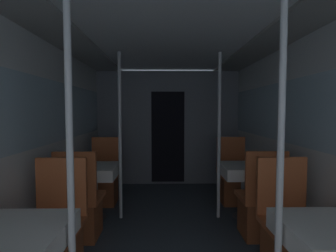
{
  "coord_description": "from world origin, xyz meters",
  "views": [
    {
      "loc": [
        -0.07,
        -0.87,
        1.44
      ],
      "look_at": [
        -0.02,
        2.42,
        1.24
      ],
      "focal_mm": 28.0,
      "sensor_mm": 36.0,
      "label": 1
    }
  ],
  "objects": [
    {
      "name": "chair_right_far_0",
      "position": [
        1.01,
        1.31,
        0.3
      ],
      "size": [
        0.45,
        0.45,
        1.01
      ],
      "rotation": [
        0.0,
        0.0,
        3.14
      ],
      "color": "brown",
      "rests_on": "ground_plane"
    },
    {
      "name": "chair_left_far_0",
      "position": [
        -1.01,
        1.31,
        0.3
      ],
      "size": [
        0.45,
        0.45,
        1.01
      ],
      "rotation": [
        0.0,
        0.0,
        3.14
      ],
      "color": "brown",
      "rests_on": "ground_plane"
    },
    {
      "name": "chair_right_far_1",
      "position": [
        1.01,
        3.15,
        0.3
      ],
      "size": [
        0.45,
        0.45,
        1.01
      ],
      "rotation": [
        0.0,
        0.0,
        3.14
      ],
      "color": "brown",
      "rests_on": "ground_plane"
    },
    {
      "name": "chair_left_far_1",
      "position": [
        -1.01,
        3.15,
        0.3
      ],
      "size": [
        0.45,
        0.45,
        1.01
      ],
      "rotation": [
        0.0,
        0.0,
        3.14
      ],
      "color": "brown",
      "rests_on": "ground_plane"
    },
    {
      "name": "wall_right",
      "position": [
        1.39,
        1.87,
        1.15
      ],
      "size": [
        0.05,
        6.55,
        2.2
      ],
      "color": "silver",
      "rests_on": "ground_plane"
    },
    {
      "name": "dining_table_left_1",
      "position": [
        -1.01,
        2.58,
        0.6
      ],
      "size": [
        0.62,
        0.62,
        0.71
      ],
      "color": "#4C4C51",
      "rests_on": "ground_plane"
    },
    {
      "name": "support_pole_right_0",
      "position": [
        0.66,
        0.75,
        1.1
      ],
      "size": [
        0.04,
        0.04,
        2.2
      ],
      "color": "silver",
      "rests_on": "ground_plane"
    },
    {
      "name": "ceiling_panel",
      "position": [
        0.0,
        1.87,
        2.24
      ],
      "size": [
        2.79,
        6.55,
        0.07
      ],
      "color": "silver",
      "rests_on": "wall_left"
    },
    {
      "name": "support_pole_right_1",
      "position": [
        0.66,
        2.58,
        1.1
      ],
      "size": [
        0.04,
        0.04,
        2.2
      ],
      "color": "silver",
      "rests_on": "ground_plane"
    },
    {
      "name": "chair_left_near_1",
      "position": [
        -1.01,
        2.02,
        0.3
      ],
      "size": [
        0.45,
        0.45,
        1.01
      ],
      "color": "brown",
      "rests_on": "ground_plane"
    },
    {
      "name": "dining_table_right_1",
      "position": [
        1.01,
        2.58,
        0.6
      ],
      "size": [
        0.62,
        0.62,
        0.71
      ],
      "color": "#4C4C51",
      "rests_on": "ground_plane"
    },
    {
      "name": "support_pole_left_0",
      "position": [
        -0.66,
        0.75,
        1.1
      ],
      "size": [
        0.04,
        0.04,
        2.2
      ],
      "color": "silver",
      "rests_on": "ground_plane"
    },
    {
      "name": "dining_table_left_0",
      "position": [
        -1.01,
        0.75,
        0.6
      ],
      "size": [
        0.62,
        0.62,
        0.71
      ],
      "color": "#4C4C51",
      "rests_on": "ground_plane"
    },
    {
      "name": "support_pole_left_1",
      "position": [
        -0.66,
        2.58,
        1.1
      ],
      "size": [
        0.04,
        0.04,
        2.2
      ],
      "color": "silver",
      "rests_on": "ground_plane"
    },
    {
      "name": "dining_table_right_0",
      "position": [
        1.01,
        0.75,
        0.6
      ],
      "size": [
        0.62,
        0.62,
        0.71
      ],
      "color": "#4C4C51",
      "rests_on": "ground_plane"
    },
    {
      "name": "chair_right_near_1",
      "position": [
        1.01,
        2.02,
        0.3
      ],
      "size": [
        0.45,
        0.45,
        1.01
      ],
      "color": "brown",
      "rests_on": "ground_plane"
    },
    {
      "name": "wall_left",
      "position": [
        -1.39,
        1.87,
        1.15
      ],
      "size": [
        0.05,
        6.55,
        2.2
      ],
      "color": "silver",
      "rests_on": "ground_plane"
    },
    {
      "name": "bulkhead_far",
      "position": [
        0.0,
        4.24,
        1.09
      ],
      "size": [
        2.74,
        0.09,
        2.2
      ],
      "color": "slate",
      "rests_on": "ground_plane"
    }
  ]
}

